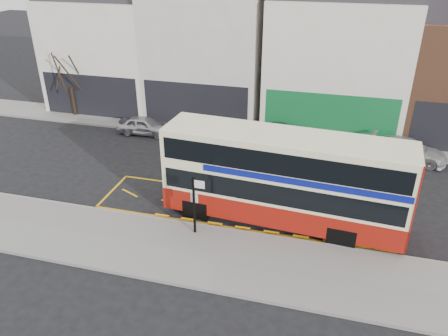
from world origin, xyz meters
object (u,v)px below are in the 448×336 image
(street_tree_left, at_px, (67,61))
(car_grey, at_px, (282,136))
(car_silver, at_px, (144,125))
(car_white, at_px, (407,150))
(double_decker_bus, at_px, (284,178))
(street_tree_right, at_px, (354,90))
(bus_stop_post, at_px, (195,200))

(street_tree_left, bearing_deg, car_grey, -4.62)
(car_silver, xyz_separation_m, car_grey, (9.26, 0.52, 0.07))
(car_white, xyz_separation_m, street_tree_left, (-23.15, 1.43, 3.49))
(double_decker_bus, bearing_deg, car_grey, 102.40)
(street_tree_right, bearing_deg, bus_stop_post, -115.80)
(bus_stop_post, height_order, car_silver, bus_stop_post)
(street_tree_left, bearing_deg, bus_stop_post, -41.48)
(bus_stop_post, height_order, street_tree_left, street_tree_left)
(car_white, relative_size, street_tree_right, 0.93)
(car_grey, distance_m, street_tree_right, 5.39)
(car_silver, height_order, street_tree_left, street_tree_left)
(street_tree_left, relative_size, street_tree_right, 1.27)
(car_grey, xyz_separation_m, street_tree_right, (4.07, 2.42, 2.59))
(street_tree_right, bearing_deg, double_decker_bus, -104.51)
(car_grey, bearing_deg, double_decker_bus, 169.97)
(car_grey, bearing_deg, street_tree_right, -77.53)
(double_decker_bus, distance_m, street_tree_right, 11.34)
(double_decker_bus, height_order, bus_stop_post, double_decker_bus)
(car_grey, bearing_deg, car_white, -109.52)
(street_tree_right, bearing_deg, street_tree_left, -176.65)
(bus_stop_post, distance_m, car_grey, 10.90)
(bus_stop_post, relative_size, street_tree_left, 0.45)
(car_silver, distance_m, car_grey, 9.27)
(bus_stop_post, bearing_deg, double_decker_bus, 31.13)
(street_tree_left, bearing_deg, street_tree_right, 3.35)
(car_silver, distance_m, street_tree_right, 13.90)
(double_decker_bus, bearing_deg, street_tree_left, 154.07)
(bus_stop_post, height_order, car_white, bus_stop_post)
(car_grey, bearing_deg, bus_stop_post, 149.83)
(double_decker_bus, height_order, car_grey, double_decker_bus)
(bus_stop_post, xyz_separation_m, street_tree_right, (6.30, 13.03, 1.45))
(double_decker_bus, relative_size, car_grey, 2.67)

